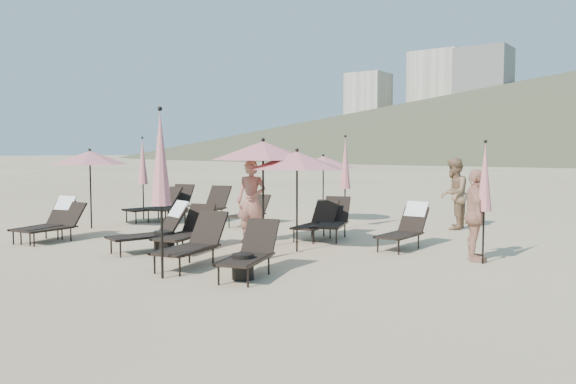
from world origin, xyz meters
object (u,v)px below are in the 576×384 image
Objects in this scene: lounger_7 at (209,206)px; umbrella_closed_3 at (345,164)px; umbrella_open_3 at (323,162)px; lounger_1 at (55,224)px; umbrella_open_2 at (297,160)px; umbrella_closed_0 at (161,159)px; lounger_4 at (193,242)px; beachgoer_c at (475,215)px; lounger_10 at (317,222)px; umbrella_open_0 at (90,158)px; side_table_0 at (164,241)px; side_table_1 at (243,267)px; umbrella_closed_2 at (143,162)px; lounger_6 at (172,204)px; umbrella_closed_1 at (485,178)px; lounger_9 at (332,220)px; lounger_0 at (49,220)px; umbrella_open_1 at (263,151)px; lounger_5 at (250,252)px; beachgoer_b at (454,194)px; lounger_3 at (155,228)px; lounger_8 at (250,212)px; lounger_11 at (406,227)px; beachgoer_a at (251,201)px; lounger_2 at (187,230)px.

lounger_7 is 0.76× the size of umbrella_closed_3.
lounger_1 is at bearing -114.29° from umbrella_open_3.
umbrella_closed_0 reaches higher than umbrella_open_2.
lounger_4 is 5.33m from beachgoer_c.
lounger_4 is 0.69× the size of umbrella_closed_3.
umbrella_closed_3 reaches higher than lounger_4.
umbrella_open_0 is at bearing -169.43° from lounger_10.
umbrella_open_2 is at bearing -40.35° from lounger_7.
side_table_0 is 1.03× the size of side_table_1.
umbrella_closed_2 reaches higher than lounger_1.
lounger_6 is at bearing 28.43° from umbrella_closed_2.
umbrella_closed_1 reaches higher than umbrella_open_0.
lounger_7 is 4.72m from lounger_9.
lounger_0 is 0.78× the size of umbrella_open_0.
lounger_4 is 2.90m from umbrella_open_1.
lounger_9 is 4.77m from side_table_1.
lounger_6 is 0.83× the size of umbrella_open_1.
lounger_5 is 0.87× the size of beachgoer_b.
lounger_3 is 1.05× the size of lounger_5.
lounger_5 is 1.09× the size of lounger_8.
umbrella_open_3 reaches higher than lounger_3.
umbrella_open_2 reaches higher than lounger_1.
side_table_1 is (3.02, -1.00, -0.01)m from side_table_0.
side_table_0 is at bearing -155.71° from umbrella_closed_1.
umbrella_open_0 is at bearing 150.06° from lounger_4.
umbrella_open_0 reaches higher than lounger_7.
umbrella_closed_3 is (4.64, 5.89, 1.29)m from lounger_0.
umbrella_closed_2 is 6.18m from side_table_0.
lounger_6 is 1.25× the size of lounger_11.
umbrella_open_1 is 0.93× the size of umbrella_closed_2.
umbrella_closed_3 is 1.32× the size of beachgoer_b.
lounger_6 is 0.77× the size of umbrella_closed_2.
lounger_6 reaches higher than side_table_0.
lounger_8 is 3.97m from umbrella_closed_2.
lounger_9 is 0.39m from lounger_10.
lounger_1 is 4.62m from lounger_6.
umbrella_closed_0 is (0.28, -0.98, 1.51)m from lounger_4.
umbrella_open_0 is (-6.00, 2.01, 1.49)m from lounger_4.
umbrella_closed_0 is (0.55, -3.33, -0.15)m from umbrella_open_1.
umbrella_closed_1 is 1.21× the size of beachgoer_a.
beachgoer_c is (4.35, -2.54, -0.89)m from umbrella_closed_3.
umbrella_closed_0 reaches higher than lounger_2.
umbrella_closed_2 is 6.09× the size of side_table_1.
lounger_1 is 2.91m from lounger_3.
lounger_0 is 6.23m from umbrella_open_2.
umbrella_open_2 is (2.44, 1.72, 1.41)m from lounger_3.
lounger_9 is at bearing 51.56° from beachgoer_c.
lounger_5 is at bearing -73.96° from umbrella_closed_3.
lounger_3 is 4.25m from lounger_9.
beachgoer_c is (5.77, 2.89, 0.39)m from lounger_3.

